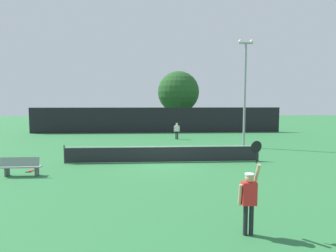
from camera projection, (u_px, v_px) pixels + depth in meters
ground_plane at (163, 162)px, 16.51m from camera, size 120.00×120.00×0.00m
tennis_net at (163, 154)px, 16.47m from camera, size 11.62×0.08×1.07m
perimeter_fence at (157, 120)px, 32.66m from camera, size 29.46×0.12×2.97m
player_serving at (249, 194)px, 7.34m from camera, size 0.68×0.40×2.53m
player_receiving at (177, 130)px, 26.76m from camera, size 0.57×0.23×1.55m
tennis_ball at (192, 159)px, 17.33m from camera, size 0.07×0.07×0.07m
spare_racket at (31, 171)px, 14.36m from camera, size 0.28×0.52×0.04m
courtside_bench at (21, 166)px, 13.30m from camera, size 1.80×0.44×0.95m
light_pole at (245, 87)px, 21.61m from camera, size 1.18×0.28×8.39m
large_tree at (178, 92)px, 38.07m from camera, size 5.68×5.68×7.85m
parked_car_near at (134, 122)px, 40.27m from camera, size 2.49×4.43×1.69m
parked_car_mid at (171, 122)px, 38.73m from camera, size 2.29×4.36×1.69m
parked_car_far at (202, 122)px, 39.74m from camera, size 2.40×4.40×1.69m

